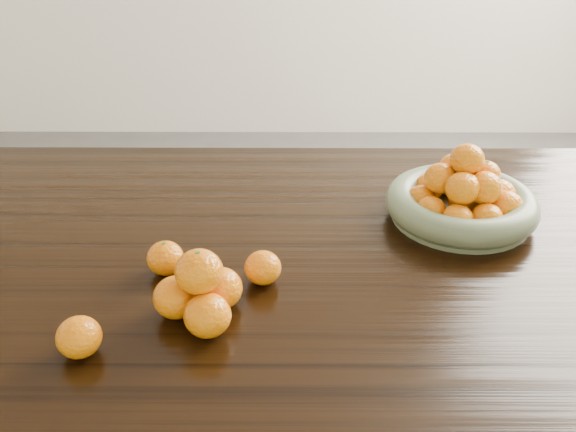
{
  "coord_description": "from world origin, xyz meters",
  "views": [
    {
      "loc": [
        0.03,
        -1.09,
        1.43
      ],
      "look_at": [
        0.02,
        -0.02,
        0.83
      ],
      "focal_mm": 40.0,
      "sensor_mm": 36.0,
      "label": 1
    }
  ],
  "objects_px": {
    "dining_table": "(277,283)",
    "fruit_bowl": "(463,200)",
    "loose_orange_0": "(165,258)",
    "orange_pyramid": "(201,293)"
  },
  "relations": [
    {
      "from": "dining_table",
      "to": "orange_pyramid",
      "type": "xyz_separation_m",
      "value": [
        -0.12,
        -0.23,
        0.14
      ]
    },
    {
      "from": "fruit_bowl",
      "to": "orange_pyramid",
      "type": "height_order",
      "value": "fruit_bowl"
    },
    {
      "from": "dining_table",
      "to": "fruit_bowl",
      "type": "distance_m",
      "value": 0.43
    },
    {
      "from": "dining_table",
      "to": "orange_pyramid",
      "type": "bearing_deg",
      "value": -117.79
    },
    {
      "from": "dining_table",
      "to": "orange_pyramid",
      "type": "height_order",
      "value": "orange_pyramid"
    },
    {
      "from": "dining_table",
      "to": "fruit_bowl",
      "type": "relative_size",
      "value": 6.22
    },
    {
      "from": "fruit_bowl",
      "to": "dining_table",
      "type": "bearing_deg",
      "value": -163.91
    },
    {
      "from": "dining_table",
      "to": "fruit_bowl",
      "type": "bearing_deg",
      "value": 16.09
    },
    {
      "from": "orange_pyramid",
      "to": "loose_orange_0",
      "type": "distance_m",
      "value": 0.16
    },
    {
      "from": "dining_table",
      "to": "loose_orange_0",
      "type": "bearing_deg",
      "value": -155.0
    }
  ]
}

